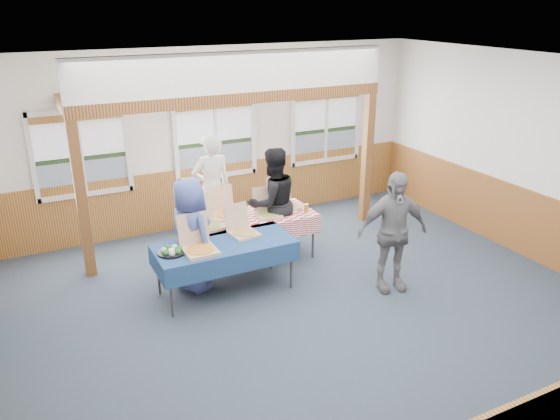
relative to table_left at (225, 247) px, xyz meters
The scene contains 27 objects.
floor 1.42m from the table_left, 47.16° to the right, with size 8.00×8.00×0.00m, color #283342.
ceiling 2.79m from the table_left, 47.16° to the right, with size 8.00×8.00×0.00m, color white.
wall_back 2.87m from the table_left, 72.09° to the left, with size 8.00×8.00×0.00m, color silver.
wall_front 4.57m from the table_left, 79.22° to the right, with size 8.00×8.00×0.00m, color silver.
wall_right 5.00m from the table_left, 10.59° to the right, with size 8.00×8.00×0.00m, color silver.
wainscot_back 2.71m from the table_left, 71.93° to the left, with size 7.98×0.05×1.10m, color brown.
wainscot_right 4.90m from the table_left, 10.64° to the right, with size 0.05×6.98×1.10m, color brown.
window_left 3.10m from the table_left, 119.79° to the left, with size 1.56×0.10×1.46m.
window_mid 2.86m from the table_left, 71.81° to the left, with size 1.56×0.10×1.46m.
window_right 4.16m from the table_left, 39.12° to the left, with size 1.56×0.10×1.46m.
post_left 2.23m from the table_left, 139.97° to the left, with size 0.15×0.15×2.40m, color #542312.
post_right 3.65m from the table_left, 22.69° to the left, with size 0.15×0.15×2.40m, color #542312.
cross_beam 2.42m from the table_left, 59.00° to the left, with size 5.15×0.18×0.18m, color #542312.
table_left is the anchor object (origin of this frame).
table_right 1.04m from the table_left, 45.74° to the left, with size 2.21×1.56×0.76m.
pizza_box_a 0.43m from the table_left, 165.16° to the right, with size 0.44×0.53×0.47m.
pizza_box_b 0.40m from the table_left, 25.08° to the left, with size 0.42×0.50×0.41m.
pizza_box_c 0.66m from the table_left, 92.27° to the left, with size 0.48×0.56×0.46m.
pizza_box_d 1.02m from the table_left, 68.01° to the left, with size 0.41×0.49×0.44m.
pizza_box_e 1.20m from the table_left, 34.21° to the left, with size 0.43×0.50×0.41m.
pizza_box_f 1.65m from the table_left, 32.87° to the left, with size 0.43×0.52×0.46m.
veggie_tray 0.75m from the table_left, behind, with size 0.38×0.38×0.09m.
drink_glass 1.66m from the table_left, 17.51° to the left, with size 0.07×0.07×0.15m, color #A9701C.
woman_white 1.91m from the table_left, 75.31° to the left, with size 0.68×0.45×1.88m, color silver.
woman_black 1.40m from the table_left, 35.22° to the left, with size 0.88×0.68×1.80m, color black.
man_blue 0.51m from the table_left, 141.79° to the left, with size 0.81×0.53×1.66m, color #3C4C97.
person_grey 2.36m from the table_left, 23.83° to the right, with size 1.03×0.43×1.76m, color slate.
Camera 1 is at (-3.22, -5.64, 3.92)m, focal length 35.00 mm.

